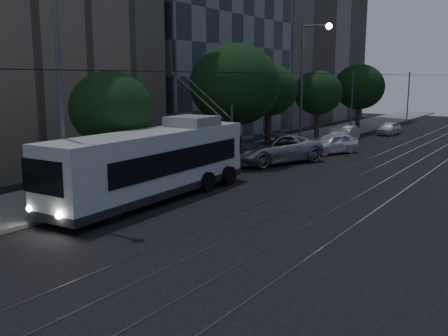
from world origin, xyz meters
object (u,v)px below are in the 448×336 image
car_white_c (344,134)px  car_white_d (389,128)px  car_white_b (339,140)px  streetlamp_near (65,47)px  car_white_a (332,144)px  streetlamp_far (307,73)px  pickup_silver (272,149)px  trolleybus (156,163)px

car_white_c → car_white_d: (1.60, 7.36, -0.07)m
car_white_b → streetlamp_near: size_ratio=0.45×
car_white_a → car_white_d: car_white_a is taller
car_white_c → streetlamp_far: bearing=-96.5°
car_white_c → streetlamp_near: size_ratio=0.38×
car_white_d → streetlamp_near: bearing=-91.1°
streetlamp_far → car_white_a: bearing=-2.9°
pickup_silver → car_white_d: size_ratio=1.83×
pickup_silver → car_white_a: 6.04m
trolleybus → pickup_silver: bearing=88.3°
trolleybus → car_white_c: (-0.20, 23.79, -0.94)m
trolleybus → pickup_silver: trolleybus is taller
car_white_a → streetlamp_near: (-2.15, -21.00, 5.74)m
trolleybus → pickup_silver: (-0.20, 11.20, -0.71)m
car_white_c → car_white_d: bearing=75.5°
car_white_a → car_white_b: car_white_a is taller
pickup_silver → streetlamp_far: size_ratio=0.71×
trolleybus → streetlamp_near: 6.31m
car_white_a → trolleybus: bearing=-70.4°
pickup_silver → streetlamp_near: size_ratio=0.61×
car_white_a → streetlamp_far: (-2.10, 0.11, 4.91)m
car_white_b → car_white_c: (-1.23, 4.45, -0.04)m
car_white_a → streetlamp_far: bearing=-158.6°
car_white_d → streetlamp_far: 15.05m
car_white_c → streetlamp_far: size_ratio=0.44×
car_white_c → trolleybus: bearing=-91.8°
car_white_b → car_white_d: size_ratio=1.37×
pickup_silver → streetlamp_near: streetlamp_near is taller
car_white_b → car_white_a: bearing=-99.1°
car_white_b → car_white_d: (0.37, 11.81, -0.10)m
car_white_a → car_white_d: size_ratio=1.18×
car_white_c → streetlamp_far: (-0.50, -6.67, 4.95)m
car_white_b → car_white_d: 11.82m
car_white_a → streetlamp_near: size_ratio=0.39×
car_white_d → car_white_b: bearing=-89.4°
pickup_silver → car_white_c: (0.00, 12.59, -0.23)m
car_white_b → streetlamp_far: bearing=-146.1°
car_white_d → car_white_a: bearing=-87.6°
pickup_silver → car_white_a: size_ratio=1.56×
trolleybus → streetlamp_near: (-0.75, -3.98, 4.83)m
trolleybus → pickup_silver: size_ratio=1.80×
pickup_silver → streetlamp_near: bearing=-69.9°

